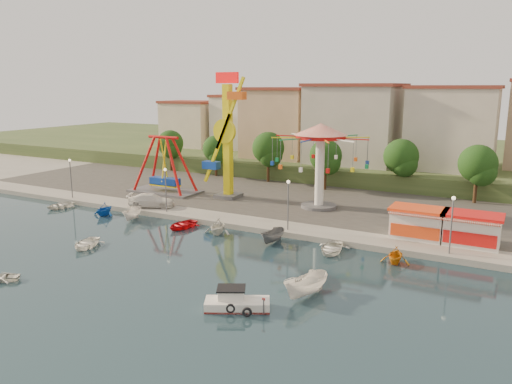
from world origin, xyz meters
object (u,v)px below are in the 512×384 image
Objects in this scene: wave_swinger at (320,147)px; van at (151,200)px; cabin_motorboat at (236,303)px; skiff at (306,286)px; pirate_ship_ride at (164,166)px; kamikaze_tower at (228,139)px; rowboat_a at (86,243)px.

wave_swinger reaches higher than van.
van is at bearing 113.57° from cabin_motorboat.
cabin_motorboat is at bearing -80.07° from wave_swinger.
skiff is (3.57, 4.16, 0.44)m from cabin_motorboat.
pirate_ship_ride is 0.86× the size of wave_swinger.
skiff is (21.19, -23.60, -7.70)m from kamikaze_tower.
cabin_motorboat is 30.13m from van.
pirate_ship_ride is 0.61× the size of kamikaze_tower.
kamikaze_tower reaches higher than skiff.
pirate_ship_ride is 1.76× the size of van.
cabin_motorboat is 1.25× the size of rowboat_a.
van is (-5.86, -8.89, -7.14)m from kamikaze_tower.
wave_swinger is at bearing 39.77° from rowboat_a.
kamikaze_tower is 2.90× the size of van.
wave_swinger is 3.02× the size of rowboat_a.
wave_swinger is at bearing 126.41° from skiff.
wave_swinger reaches higher than rowboat_a.
rowboat_a is (-14.81, -23.68, -7.80)m from wave_swinger.
pirate_ship_ride is at bearing -173.39° from kamikaze_tower.
van reaches higher than cabin_motorboat.
pirate_ship_ride is at bearing -175.37° from wave_swinger.
pirate_ship_ride is 2.23× the size of skiff.
cabin_motorboat reaches higher than rowboat_a.
cabin_motorboat is 5.50m from skiff.
rowboat_a is 14.62m from van.
kamikaze_tower is 12.82m from van.
rowboat_a is at bearing 170.21° from van.
cabin_motorboat is at bearing -57.60° from kamikaze_tower.
rowboat_a is (-19.79, 4.75, -0.03)m from cabin_motorboat.
van is (-18.49, -9.57, -6.77)m from wave_swinger.
rowboat_a is at bearing -70.62° from pirate_ship_ride.
rowboat_a is (-2.17, -23.00, -8.17)m from kamikaze_tower.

